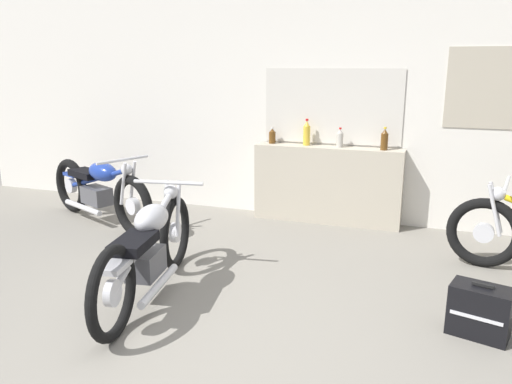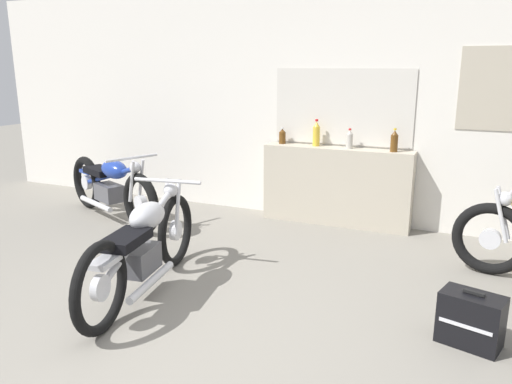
% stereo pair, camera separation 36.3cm
% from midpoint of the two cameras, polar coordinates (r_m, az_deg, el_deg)
% --- Properties ---
extents(ground_plane, '(24.00, 24.00, 0.00)m').
position_cam_midpoint_polar(ground_plane, '(3.39, -11.81, -19.38)').
color(ground_plane, gray).
extents(wall_back, '(10.00, 0.07, 2.80)m').
position_cam_midpoint_polar(wall_back, '(6.12, 4.95, 9.93)').
color(wall_back, silver).
rests_on(wall_back, ground_plane).
extents(sill_counter, '(1.76, 0.28, 0.92)m').
position_cam_midpoint_polar(sill_counter, '(6.04, 6.41, 0.81)').
color(sill_counter, '#B7AD99').
rests_on(sill_counter, ground_plane).
extents(bottle_leftmost, '(0.08, 0.08, 0.20)m').
position_cam_midpoint_polar(bottle_leftmost, '(6.16, 0.18, 6.38)').
color(bottle_leftmost, '#5B3814').
rests_on(bottle_leftmost, sill_counter).
extents(bottle_left_center, '(0.08, 0.08, 0.32)m').
position_cam_midpoint_polar(bottle_left_center, '(6.02, 4.09, 6.68)').
color(bottle_left_center, gold).
rests_on(bottle_left_center, sill_counter).
extents(bottle_center, '(0.08, 0.08, 0.23)m').
position_cam_midpoint_polar(bottle_center, '(5.92, 7.84, 6.07)').
color(bottle_center, '#B7B2A8').
rests_on(bottle_center, sill_counter).
extents(bottle_right_center, '(0.08, 0.08, 0.26)m').
position_cam_midpoint_polar(bottle_right_center, '(5.81, 12.74, 5.83)').
color(bottle_right_center, '#5B3814').
rests_on(bottle_right_center, sill_counter).
extents(motorcycle_silver, '(0.65, 1.97, 0.87)m').
position_cam_midpoint_polar(motorcycle_silver, '(4.19, -14.64, -6.35)').
color(motorcycle_silver, black).
rests_on(motorcycle_silver, ground_plane).
extents(motorcycle_blue, '(1.97, 1.00, 0.87)m').
position_cam_midpoint_polar(motorcycle_blue, '(6.30, -19.10, 0.23)').
color(motorcycle_blue, black).
rests_on(motorcycle_blue, ground_plane).
extents(hard_case_black, '(0.45, 0.33, 0.39)m').
position_cam_midpoint_polar(hard_case_black, '(3.86, 21.73, -12.57)').
color(hard_case_black, black).
rests_on(hard_case_black, ground_plane).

